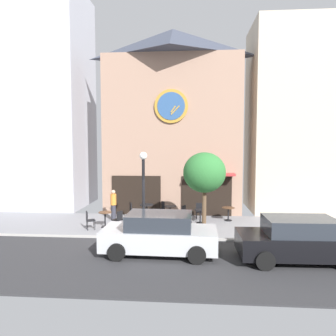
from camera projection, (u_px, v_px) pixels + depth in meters
The scene contains 20 objects.
ground_plane at pixel (145, 241), 13.43m from camera, with size 29.35×10.15×0.13m.
clock_building at pixel (173, 119), 19.34m from camera, with size 8.24×4.12×11.14m.
neighbor_building_left at pixel (49, 101), 20.91m from camera, with size 5.00×4.80×14.10m.
neighbor_building_right at pixel (304, 119), 19.41m from camera, with size 6.66×4.15×11.49m.
street_lamp at pixel (144, 192), 14.59m from camera, with size 0.36×0.36×3.79m.
street_tree at pixel (204, 173), 14.29m from camera, with size 1.95×1.75×3.78m.
cafe_table_center_left at pixel (105, 217), 15.60m from camera, with size 0.65×0.65×0.77m.
cafe_table_rightmost at pixel (147, 208), 17.59m from camera, with size 0.79×0.79×0.77m.
cafe_table_center_right at pixel (170, 210), 17.27m from camera, with size 0.66×0.66×0.75m.
cafe_table_center at pixel (200, 214), 16.42m from camera, with size 0.62×0.62×0.74m.
cafe_table_leftmost at pixel (228, 211), 16.97m from camera, with size 0.68×0.68×0.73m.
cafe_chair_near_lamp at pixel (199, 210), 17.26m from camera, with size 0.42×0.42×0.90m.
cafe_chair_mid_row at pixel (182, 212), 16.70m from camera, with size 0.54×0.54×0.90m.
cafe_chair_near_tree at pixel (118, 218), 15.26m from camera, with size 0.55×0.55×0.90m.
cafe_chair_by_entrance at pixel (89, 219), 15.17m from camera, with size 0.54×0.54×0.90m.
cafe_chair_facing_wall at pixel (161, 208), 17.79m from camera, with size 0.54×0.54×0.90m.
cafe_chair_corner at pixel (132, 209), 17.47m from camera, with size 0.53×0.53×0.90m.
pedestrian_orange at pixel (113, 205), 17.04m from camera, with size 0.44×0.44×1.67m.
parked_car_silver at pixel (160, 234), 11.81m from camera, with size 4.34×2.10×1.55m.
parked_car_black at pixel (300, 240), 11.06m from camera, with size 4.34×2.10×1.55m.
Camera 1 is at (2.01, -13.30, 4.13)m, focal length 33.41 mm.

